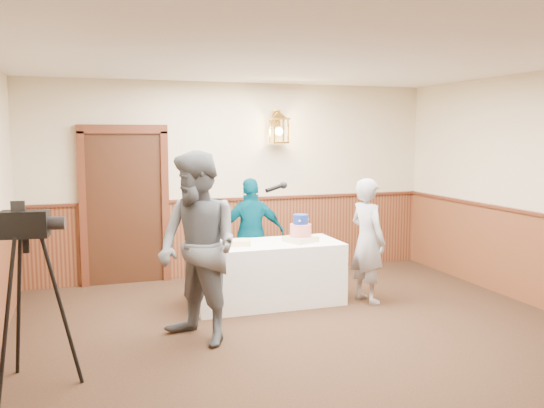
{
  "coord_description": "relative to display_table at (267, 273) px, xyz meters",
  "views": [
    {
      "loc": [
        -2.17,
        -4.63,
        2.07
      ],
      "look_at": [
        -0.05,
        1.7,
        1.25
      ],
      "focal_mm": 38.0,
      "sensor_mm": 36.0,
      "label": 1
    }
  ],
  "objects": [
    {
      "name": "room_shell",
      "position": [
        -0.01,
        -1.45,
        1.15
      ],
      "size": [
        6.02,
        7.02,
        2.81
      ],
      "color": "beige",
      "rests_on": "ground"
    },
    {
      "name": "sheet_cake_yellow",
      "position": [
        -0.38,
        -0.02,
        0.41
      ],
      "size": [
        0.37,
        0.31,
        0.07
      ],
      "primitive_type": "cube",
      "rotation": [
        0.0,
        0.0,
        -0.24
      ],
      "color": "#F6EC93",
      "rests_on": "display_table"
    },
    {
      "name": "sheet_cake_green",
      "position": [
        -0.72,
        0.14,
        0.41
      ],
      "size": [
        0.31,
        0.26,
        0.06
      ],
      "primitive_type": "cube",
      "rotation": [
        0.0,
        0.0,
        -0.15
      ],
      "color": "#98D89A",
      "rests_on": "display_table"
    },
    {
      "name": "interviewer",
      "position": [
        -1.05,
        -1.05,
        0.58
      ],
      "size": [
        1.63,
        1.16,
        1.91
      ],
      "rotation": [
        0.0,
        0.0,
        -1.04
      ],
      "color": "#565B60",
      "rests_on": "ground"
    },
    {
      "name": "assistant_p",
      "position": [
        0.02,
        0.69,
        0.37
      ],
      "size": [
        0.91,
        0.46,
        1.49
      ],
      "primitive_type": "imported",
      "rotation": [
        0.0,
        0.0,
        3.03
      ],
      "color": "#003E50",
      "rests_on": "ground"
    },
    {
      "name": "tv_camera_rig",
      "position": [
        -2.55,
        -1.64,
        0.28
      ],
      "size": [
        0.57,
        0.53,
        1.46
      ],
      "rotation": [
        0.0,
        0.0,
        -0.11
      ],
      "color": "black",
      "rests_on": "ground"
    },
    {
      "name": "display_table",
      "position": [
        0.0,
        0.0,
        0.0
      ],
      "size": [
        1.8,
        0.8,
        0.75
      ],
      "primitive_type": "cube",
      "color": "white",
      "rests_on": "ground"
    },
    {
      "name": "baker",
      "position": [
        1.2,
        -0.32,
        0.39
      ],
      "size": [
        0.48,
        0.62,
        1.53
      ],
      "primitive_type": "imported",
      "rotation": [
        0.0,
        0.0,
        1.78
      ],
      "color": "gray",
      "rests_on": "ground"
    },
    {
      "name": "ground",
      "position": [
        0.05,
        -1.9,
        -0.38
      ],
      "size": [
        7.0,
        7.0,
        0.0
      ],
      "primitive_type": "plane",
      "color": "black",
      "rests_on": "ground"
    },
    {
      "name": "tiered_cake",
      "position": [
        0.42,
        -0.05,
        0.51
      ],
      "size": [
        0.42,
        0.42,
        0.34
      ],
      "rotation": [
        0.0,
        0.0,
        0.37
      ],
      "color": "beige",
      "rests_on": "display_table"
    }
  ]
}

